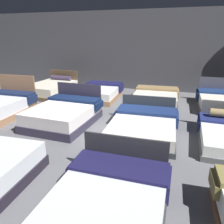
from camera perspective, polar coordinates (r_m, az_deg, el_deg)
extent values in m
cube|color=#5B5B60|center=(6.22, -2.27, -3.69)|extent=(18.00, 18.00, 0.02)
cube|color=#47474C|center=(10.46, 6.84, 15.33)|extent=(18.00, 0.06, 3.50)
cube|color=#2A2A2D|center=(3.35, -1.46, -24.72)|extent=(1.57, 2.01, 0.13)
cube|color=silver|center=(3.22, -1.49, -22.24)|extent=(1.51, 1.95, 0.25)
cube|color=#2A2A2D|center=(3.93, 3.29, -11.51)|extent=(1.48, 0.04, 0.78)
cube|color=#191842|center=(3.64, 1.96, -13.82)|extent=(1.55, 0.61, 0.05)
cube|color=#191842|center=(3.97, -9.33, -13.90)|extent=(0.05, 0.61, 0.29)
cube|color=#191842|center=(3.65, 14.44, -17.63)|extent=(0.05, 0.61, 0.29)
cube|color=olive|center=(3.60, 24.89, -16.39)|extent=(0.10, 0.49, 0.21)
cube|color=#936A4B|center=(8.35, -23.08, 4.89)|extent=(1.40, 0.06, 1.14)
cube|color=#162142|center=(8.15, -24.25, 4.50)|extent=(1.47, 0.49, 0.08)
cube|color=#162142|center=(7.72, -19.83, 3.13)|extent=(0.08, 0.47, 0.24)
cube|color=#2B2739|center=(6.44, -12.46, -2.18)|extent=(1.67, 2.08, 0.22)
cube|color=white|center=(6.35, -12.62, 0.04)|extent=(1.61, 2.02, 0.31)
cube|color=#2B2739|center=(7.15, -8.46, 3.41)|extent=(1.50, 0.10, 0.98)
cube|color=#0F1E40|center=(6.88, -9.64, 3.37)|extent=(1.59, 0.60, 0.08)
cube|color=#0F1E40|center=(7.33, -15.11, 2.87)|extent=(0.10, 0.54, 0.19)
cube|color=#0F1E40|center=(6.57, -3.42, 1.67)|extent=(0.10, 0.54, 0.19)
cube|color=#2D3237|center=(5.71, 7.95, -5.20)|extent=(1.71, 2.19, 0.12)
cube|color=silver|center=(5.64, 8.03, -3.41)|extent=(1.65, 2.13, 0.26)
cube|color=#2D3237|center=(6.59, 9.29, 0.96)|extent=(1.54, 0.10, 0.75)
cube|color=navy|center=(6.22, 8.93, 0.39)|extent=(1.63, 0.76, 0.08)
cube|color=navy|center=(6.41, 1.51, -0.58)|extent=(0.11, 0.70, 0.29)
cube|color=navy|center=(6.26, 16.37, -1.87)|extent=(0.11, 0.70, 0.29)
cube|color=navy|center=(6.31, 21.48, -2.56)|extent=(0.07, 0.64, 0.27)
cube|color=brown|center=(9.90, -15.48, 4.78)|extent=(1.65, 2.23, 0.16)
cube|color=silver|center=(9.84, -15.60, 6.16)|extent=(1.59, 2.16, 0.33)
cube|color=brown|center=(10.69, -12.33, 8.10)|extent=(1.45, 0.11, 0.91)
cylinder|color=#3D314A|center=(10.47, -13.05, 8.59)|extent=(1.01, 0.25, 0.20)
cube|color=#8C6A4B|center=(8.99, -3.26, 4.15)|extent=(1.56, 2.21, 0.19)
cube|color=white|center=(8.93, -3.29, 5.55)|extent=(1.50, 2.14, 0.26)
cube|color=#171743|center=(9.54, -1.98, 7.43)|extent=(1.49, 0.76, 0.07)
cube|color=#171743|center=(9.82, -6.15, 6.62)|extent=(0.09, 0.71, 0.29)
cube|color=#171743|center=(9.39, 2.39, 6.14)|extent=(0.09, 0.71, 0.29)
cube|color=#242525|center=(8.52, 11.07, 2.84)|extent=(1.69, 2.06, 0.14)
cube|color=silver|center=(8.47, 11.15, 4.10)|extent=(1.63, 2.00, 0.24)
cube|color=olive|center=(9.05, 11.54, 6.05)|extent=(1.62, 0.72, 0.07)
cube|color=olive|center=(9.18, 6.37, 5.34)|extent=(0.10, 0.67, 0.29)
cube|color=olive|center=(9.08, 16.62, 4.52)|extent=(0.10, 0.67, 0.29)
cube|color=#514E5A|center=(8.49, 26.07, 1.16)|extent=(1.47, 1.97, 0.14)
cube|color=silver|center=(8.44, 26.29, 2.61)|extent=(1.41, 1.91, 0.31)
cube|color=#514E5A|center=(9.33, 25.53, 5.22)|extent=(1.35, 0.07, 0.93)
cube|color=navy|center=(8.97, 25.88, 4.78)|extent=(1.43, 0.71, 0.06)
cube|color=navy|center=(8.91, 21.16, 4.07)|extent=(0.08, 0.69, 0.32)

